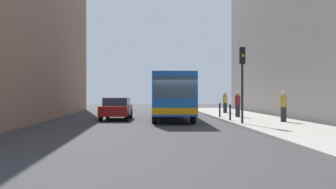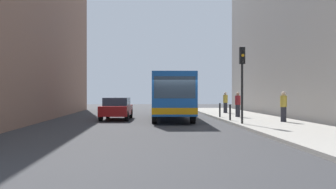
{
  "view_description": "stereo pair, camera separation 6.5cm",
  "coord_description": "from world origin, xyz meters",
  "px_view_note": "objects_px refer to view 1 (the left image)",
  "views": [
    {
      "loc": [
        -1.71,
        -20.98,
        1.77
      ],
      "look_at": [
        -0.2,
        2.65,
        1.7
      ],
      "focal_mm": 39.84,
      "sensor_mm": 36.0,
      "label": 1
    },
    {
      "loc": [
        -1.65,
        -20.98,
        1.77
      ],
      "look_at": [
        -0.2,
        2.65,
        1.7
      ],
      "focal_mm": 39.84,
      "sensor_mm": 36.0,
      "label": 2
    }
  ],
  "objects_px": {
    "traffic_light": "(242,70)",
    "pedestrian_mid_sidewalk": "(238,105)",
    "pedestrian_near_signal": "(284,107)",
    "bus": "(171,94)",
    "car_beside_bus": "(117,108)",
    "bollard_near": "(230,112)",
    "bollard_mid": "(220,110)",
    "pedestrian_far_sidewalk": "(225,103)"
  },
  "relations": [
    {
      "from": "pedestrian_near_signal",
      "to": "pedestrian_mid_sidewalk",
      "type": "height_order",
      "value": "pedestrian_near_signal"
    },
    {
      "from": "bus",
      "to": "car_beside_bus",
      "type": "height_order",
      "value": "bus"
    },
    {
      "from": "pedestrian_far_sidewalk",
      "to": "bus",
      "type": "bearing_deg",
      "value": -153.69
    },
    {
      "from": "pedestrian_near_signal",
      "to": "pedestrian_mid_sidewalk",
      "type": "xyz_separation_m",
      "value": [
        -1.5,
        4.54,
        -0.02
      ]
    },
    {
      "from": "pedestrian_mid_sidewalk",
      "to": "pedestrian_far_sidewalk",
      "type": "xyz_separation_m",
      "value": [
        0.26,
        5.16,
        0.01
      ]
    },
    {
      "from": "traffic_light",
      "to": "pedestrian_mid_sidewalk",
      "type": "distance_m",
      "value": 6.09
    },
    {
      "from": "pedestrian_mid_sidewalk",
      "to": "pedestrian_far_sidewalk",
      "type": "distance_m",
      "value": 5.17
    },
    {
      "from": "pedestrian_near_signal",
      "to": "pedestrian_mid_sidewalk",
      "type": "relative_size",
      "value": 1.02
    },
    {
      "from": "traffic_light",
      "to": "pedestrian_mid_sidewalk",
      "type": "xyz_separation_m",
      "value": [
        1.18,
        5.63,
        -2.01
      ]
    },
    {
      "from": "pedestrian_far_sidewalk",
      "to": "pedestrian_mid_sidewalk",
      "type": "bearing_deg",
      "value": -110.94
    },
    {
      "from": "pedestrian_far_sidewalk",
      "to": "pedestrian_near_signal",
      "type": "bearing_deg",
      "value": -100.77
    },
    {
      "from": "car_beside_bus",
      "to": "pedestrian_mid_sidewalk",
      "type": "relative_size",
      "value": 2.64
    },
    {
      "from": "car_beside_bus",
      "to": "bollard_mid",
      "type": "relative_size",
      "value": 4.72
    },
    {
      "from": "car_beside_bus",
      "to": "traffic_light",
      "type": "distance_m",
      "value": 9.32
    },
    {
      "from": "traffic_light",
      "to": "pedestrian_far_sidewalk",
      "type": "bearing_deg",
      "value": 82.42
    },
    {
      "from": "car_beside_bus",
      "to": "pedestrian_mid_sidewalk",
      "type": "distance_m",
      "value": 8.3
    },
    {
      "from": "bollard_mid",
      "to": "bus",
      "type": "bearing_deg",
      "value": 170.39
    },
    {
      "from": "pedestrian_mid_sidewalk",
      "to": "car_beside_bus",
      "type": "bearing_deg",
      "value": -69.08
    },
    {
      "from": "bollard_mid",
      "to": "pedestrian_far_sidewalk",
      "type": "height_order",
      "value": "pedestrian_far_sidewalk"
    },
    {
      "from": "bollard_mid",
      "to": "pedestrian_far_sidewalk",
      "type": "xyz_separation_m",
      "value": [
        1.54,
        5.31,
        0.38
      ]
    },
    {
      "from": "bus",
      "to": "traffic_light",
      "type": "distance_m",
      "value": 7.06
    },
    {
      "from": "car_beside_bus",
      "to": "pedestrian_mid_sidewalk",
      "type": "height_order",
      "value": "pedestrian_mid_sidewalk"
    },
    {
      "from": "bollard_mid",
      "to": "pedestrian_near_signal",
      "type": "xyz_separation_m",
      "value": [
        2.78,
        -4.4,
        0.39
      ]
    },
    {
      "from": "bus",
      "to": "car_beside_bus",
      "type": "distance_m",
      "value": 3.85
    },
    {
      "from": "bus",
      "to": "pedestrian_far_sidewalk",
      "type": "bearing_deg",
      "value": -133.76
    },
    {
      "from": "bus",
      "to": "pedestrian_far_sidewalk",
      "type": "xyz_separation_m",
      "value": [
        4.85,
        4.74,
        -0.72
      ]
    },
    {
      "from": "bollard_near",
      "to": "pedestrian_mid_sidewalk",
      "type": "height_order",
      "value": "pedestrian_mid_sidewalk"
    },
    {
      "from": "pedestrian_near_signal",
      "to": "pedestrian_mid_sidewalk",
      "type": "bearing_deg",
      "value": 19.17
    },
    {
      "from": "bus",
      "to": "bollard_mid",
      "type": "height_order",
      "value": "bus"
    },
    {
      "from": "traffic_light",
      "to": "pedestrian_mid_sidewalk",
      "type": "bearing_deg",
      "value": 78.17
    },
    {
      "from": "bus",
      "to": "bollard_mid",
      "type": "xyz_separation_m",
      "value": [
        3.31,
        -0.56,
        -1.1
      ]
    },
    {
      "from": "car_beside_bus",
      "to": "pedestrian_mid_sidewalk",
      "type": "bearing_deg",
      "value": -177.03
    },
    {
      "from": "bus",
      "to": "bollard_near",
      "type": "relative_size",
      "value": 11.68
    },
    {
      "from": "bollard_near",
      "to": "bollard_mid",
      "type": "relative_size",
      "value": 1.0
    },
    {
      "from": "pedestrian_far_sidewalk",
      "to": "car_beside_bus",
      "type": "bearing_deg",
      "value": -166.77
    },
    {
      "from": "bollard_near",
      "to": "pedestrian_mid_sidewalk",
      "type": "relative_size",
      "value": 0.56
    },
    {
      "from": "traffic_light",
      "to": "pedestrian_mid_sidewalk",
      "type": "height_order",
      "value": "traffic_light"
    },
    {
      "from": "bollard_near",
      "to": "bus",
      "type": "bearing_deg",
      "value": 132.34
    },
    {
      "from": "bollard_near",
      "to": "pedestrian_far_sidewalk",
      "type": "bearing_deg",
      "value": 79.6
    },
    {
      "from": "bus",
      "to": "pedestrian_near_signal",
      "type": "distance_m",
      "value": 7.89
    },
    {
      "from": "bollard_mid",
      "to": "pedestrian_mid_sidewalk",
      "type": "bearing_deg",
      "value": 6.29
    },
    {
      "from": "car_beside_bus",
      "to": "pedestrian_far_sidewalk",
      "type": "height_order",
      "value": "pedestrian_far_sidewalk"
    }
  ]
}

